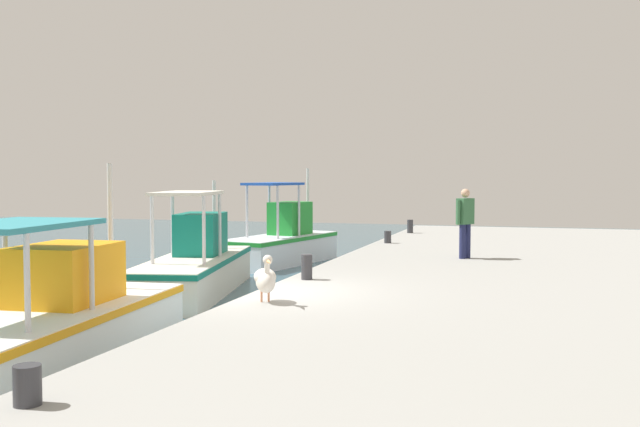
% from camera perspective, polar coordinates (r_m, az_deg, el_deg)
% --- Properties ---
extents(quay_pier, '(36.00, 10.00, 0.80)m').
position_cam_1_polar(quay_pier, '(12.73, 16.75, -8.51)').
color(quay_pier, '#9E9E99').
rests_on(quay_pier, ground).
extents(fishing_boat_second, '(6.34, 2.66, 3.12)m').
position_cam_1_polar(fishing_boat_second, '(12.21, -20.62, -7.99)').
color(fishing_boat_second, white).
rests_on(fishing_boat_second, ground).
extents(fishing_boat_third, '(6.30, 2.94, 2.75)m').
position_cam_1_polar(fishing_boat_third, '(18.39, -9.64, -4.02)').
color(fishing_boat_third, silver).
rests_on(fishing_boat_third, ground).
extents(fishing_boat_fourth, '(5.21, 2.58, 3.13)m').
position_cam_1_polar(fishing_boat_fourth, '(24.16, -2.96, -2.24)').
color(fishing_boat_fourth, white).
rests_on(fishing_boat_fourth, ground).
extents(pelican, '(0.93, 0.65, 0.82)m').
position_cam_1_polar(pelican, '(12.29, -4.23, -5.01)').
color(pelican, tan).
rests_on(pelican, quay_pier).
extents(fisherman_standing, '(0.56, 0.44, 1.76)m').
position_cam_1_polar(fisherman_standing, '(18.93, 11.13, -0.47)').
color(fisherman_standing, '#1E234C').
rests_on(fisherman_standing, quay_pier).
extents(mooring_bollard_nearest, '(0.26, 0.26, 0.37)m').
position_cam_1_polar(mooring_bollard_nearest, '(7.46, -21.63, -12.20)').
color(mooring_bollard_nearest, '#333338').
rests_on(mooring_bollard_nearest, quay_pier).
extents(mooring_bollard_second, '(0.22, 0.22, 0.50)m').
position_cam_1_polar(mooring_bollard_second, '(14.91, -1.03, -4.15)').
color(mooring_bollard_second, '#333338').
rests_on(mooring_bollard_second, quay_pier).
extents(mooring_bollard_third, '(0.21, 0.21, 0.37)m').
position_cam_1_polar(mooring_bollard_third, '(22.86, 5.24, -1.82)').
color(mooring_bollard_third, '#333338').
rests_on(mooring_bollard_third, quay_pier).
extents(mooring_bollard_fourth, '(0.21, 0.21, 0.48)m').
position_cam_1_polar(mooring_bollard_fourth, '(26.86, 6.96, -0.99)').
color(mooring_bollard_fourth, '#333338').
rests_on(mooring_bollard_fourth, quay_pier).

